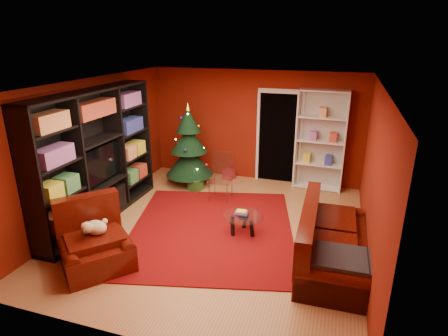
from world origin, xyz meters
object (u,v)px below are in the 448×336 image
(gift_box_green, at_px, (195,185))
(sofa, at_px, (334,237))
(gift_box_red, at_px, (229,174))
(armchair, at_px, (95,242))
(white_bookshelf, at_px, (320,141))
(coffee_table, at_px, (243,224))
(media_unit, at_px, (96,157))
(dog, at_px, (96,228))
(acrylic_chair, at_px, (221,180))
(rug, at_px, (212,229))
(christmas_tree, at_px, (189,145))

(gift_box_green, relative_size, sofa, 0.12)
(gift_box_red, xyz_separation_m, armchair, (-0.84, -4.12, 0.30))
(gift_box_red, height_order, white_bookshelf, white_bookshelf)
(white_bookshelf, relative_size, coffee_table, 3.22)
(gift_box_red, xyz_separation_m, sofa, (2.56, -2.96, 0.34))
(media_unit, bearing_deg, dog, -56.30)
(media_unit, relative_size, sofa, 1.48)
(armchair, distance_m, acrylic_chair, 3.05)
(gift_box_red, distance_m, armchair, 4.21)
(media_unit, xyz_separation_m, sofa, (4.29, -0.28, -0.76))
(media_unit, distance_m, gift_box_red, 3.38)
(acrylic_chair, bearing_deg, media_unit, -145.59)
(sofa, bearing_deg, white_bookshelf, 7.79)
(rug, xyz_separation_m, gift_box_green, (-0.96, 1.62, 0.12))
(armchair, bearing_deg, white_bookshelf, 6.95)
(dog, height_order, sofa, sofa)
(white_bookshelf, bearing_deg, sofa, -78.60)
(christmas_tree, bearing_deg, media_unit, -114.26)
(media_unit, height_order, gift_box_green, media_unit)
(white_bookshelf, xyz_separation_m, coffee_table, (-1.06, -2.58, -0.93))
(christmas_tree, distance_m, gift_box_red, 1.28)
(rug, distance_m, dog, 2.09)
(acrylic_chair, bearing_deg, christmas_tree, 143.63)
(media_unit, xyz_separation_m, gift_box_red, (1.73, 2.68, -1.10))
(gift_box_green, distance_m, coffee_table, 2.22)
(christmas_tree, xyz_separation_m, armchair, (-0.05, -3.54, -0.53))
(armchair, bearing_deg, dog, 45.00)
(media_unit, height_order, acrylic_chair, media_unit)
(christmas_tree, relative_size, armchair, 1.82)
(armchair, bearing_deg, gift_box_red, 30.35)
(white_bookshelf, height_order, dog, white_bookshelf)
(rug, bearing_deg, coffee_table, 2.55)
(gift_box_red, bearing_deg, gift_box_green, -119.94)
(media_unit, bearing_deg, armchair, -57.50)
(rug, bearing_deg, media_unit, -175.77)
(rug, bearing_deg, dog, -130.12)
(dog, bearing_deg, sofa, -30.46)
(coffee_table, bearing_deg, armchair, -138.94)
(rug, distance_m, christmas_tree, 2.48)
(christmas_tree, bearing_deg, gift_box_green, -50.04)
(dog, relative_size, sofa, 0.19)
(armchair, height_order, acrylic_chair, acrylic_chair)
(white_bookshelf, height_order, acrylic_chair, white_bookshelf)
(media_unit, relative_size, armchair, 2.98)
(christmas_tree, relative_size, dog, 4.87)
(gift_box_red, xyz_separation_m, white_bookshelf, (2.09, 0.08, 1.00))
(white_bookshelf, bearing_deg, coffee_table, -109.80)
(christmas_tree, xyz_separation_m, gift_box_red, (0.79, 0.58, -0.83))
(sofa, bearing_deg, rug, 77.29)
(white_bookshelf, bearing_deg, dog, -122.72)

